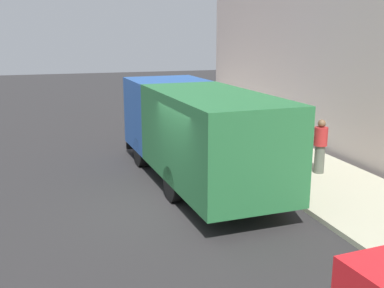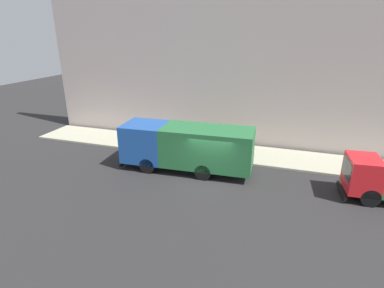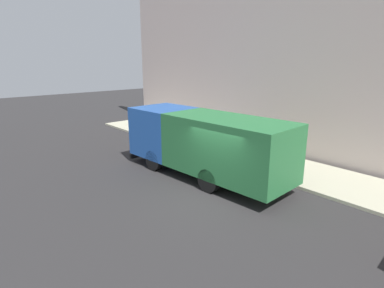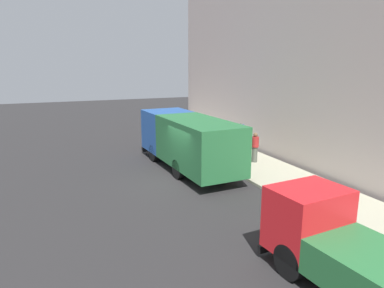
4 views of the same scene
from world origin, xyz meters
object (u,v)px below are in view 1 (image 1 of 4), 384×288
object	(u,v)px
pedestrian_walking	(263,136)
street_sign_post	(291,137)
pedestrian_standing	(320,145)
large_utility_truck	(195,129)

from	to	relation	value
pedestrian_walking	street_sign_post	world-z (taller)	street_sign_post
pedestrian_walking	pedestrian_standing	bearing A→B (deg)	158.55
street_sign_post	pedestrian_standing	bearing A→B (deg)	31.47
pedestrian_standing	street_sign_post	size ratio (longest dim) A/B	0.68
pedestrian_walking	street_sign_post	distance (m)	2.49
pedestrian_walking	street_sign_post	xyz separation A→B (m)	(-0.34, -2.41, 0.52)
pedestrian_standing	street_sign_post	world-z (taller)	street_sign_post
large_utility_truck	street_sign_post	xyz separation A→B (m)	(2.22, -1.57, -0.04)
pedestrian_walking	street_sign_post	bearing A→B (deg)	112.00
large_utility_truck	street_sign_post	size ratio (longest dim) A/B	3.39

